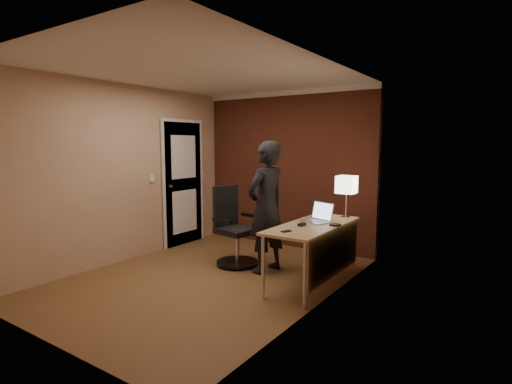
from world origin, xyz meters
The scene contains 9 objects.
room centered at (-0.27, 1.54, 1.37)m, with size 4.00×4.00×4.00m.
desk centered at (1.25, 0.51, 0.60)m, with size 0.60×1.50×0.73m.
desk_lamp centered at (1.34, 1.12, 1.15)m, with size 0.22×0.22×0.54m.
laptop centered at (1.17, 0.70, 0.79)m, with size 0.40×0.36×0.23m.
mouse centered at (1.12, 0.35, 0.75)m, with size 0.06×0.10×0.03m, color black.
phone centered at (1.12, -0.01, 0.73)m, with size 0.06×0.12×0.01m, color black.
wallet centered at (1.43, 0.57, 0.74)m, with size 0.09×0.11×0.02m, color black.
office_chair centered at (-0.08, 0.64, 0.47)m, with size 0.58×0.64×1.06m.
person centered at (0.46, 0.62, 0.85)m, with size 0.62×0.41×1.70m, color black.
Camera 1 is at (3.18, -3.67, 1.67)m, focal length 28.00 mm.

